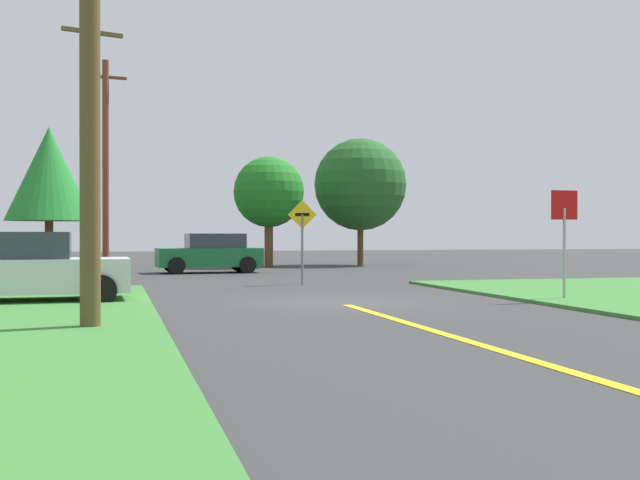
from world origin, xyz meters
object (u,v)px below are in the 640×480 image
oak_tree_left (269,192)px  pine_tree_center (360,185)px  oak_tree_right (49,174)px  car_approaching_junction (211,253)px  parked_car_near_building (34,268)px  stop_sign (564,224)px  direction_sign (302,232)px  utility_pole_near (90,83)px  utility_pole_far (106,163)px  utility_pole_mid (93,145)px

oak_tree_left → pine_tree_center: (5.06, 1.26, 0.54)m
oak_tree_left → oak_tree_right: oak_tree_right is taller
car_approaching_junction → oak_tree_right: oak_tree_right is taller
parked_car_near_building → oak_tree_right: oak_tree_right is taller
stop_sign → parked_car_near_building: 12.25m
pine_tree_center → oak_tree_right: (-15.20, -0.62, 0.19)m
direction_sign → parked_car_near_building: bearing=-145.5°
utility_pole_near → utility_pole_far: bearing=90.0°
stop_sign → direction_sign: bearing=-60.3°
oak_tree_right → utility_pole_mid: bearing=-80.5°
parked_car_near_building → utility_pole_far: bearing=83.7°
direction_sign → oak_tree_right: size_ratio=0.41×
car_approaching_junction → oak_tree_left: size_ratio=0.80×
utility_pole_far → oak_tree_right: utility_pole_far is taller
pine_tree_center → oak_tree_left: bearing=-166.0°
car_approaching_junction → utility_pole_mid: bearing=58.6°
parked_car_near_building → utility_pole_mid: 6.61m
utility_pole_far → pine_tree_center: (12.66, 3.24, -0.54)m
car_approaching_junction → oak_tree_right: bearing=-42.0°
stop_sign → car_approaching_junction: 17.35m
stop_sign → direction_sign: 8.78m
stop_sign → parked_car_near_building: size_ratio=0.65×
stop_sign → parked_car_near_building: stop_sign is taller
car_approaching_junction → oak_tree_right: size_ratio=0.66×
car_approaching_junction → direction_sign: direction_sign is taller
parked_car_near_building → pine_tree_center: size_ratio=0.61×
car_approaching_junction → direction_sign: (1.85, -8.58, 0.84)m
oak_tree_left → car_approaching_junction: bearing=-124.8°
stop_sign → utility_pole_near: size_ratio=0.33×
utility_pole_near → utility_pole_far: size_ratio=0.85×
utility_pole_far → oak_tree_right: size_ratio=1.40×
utility_pole_mid → oak_tree_left: 15.24m
oak_tree_left → parked_car_near_building: bearing=-115.8°
utility_pole_near → utility_pole_far: 22.14m
parked_car_near_building → oak_tree_left: size_ratio=0.75×
utility_pole_far → utility_pole_near: bearing=-90.0°
utility_pole_far → pine_tree_center: 13.07m
parked_car_near_building → car_approaching_junction: bearing=66.2°
utility_pole_far → pine_tree_center: utility_pole_far is taller
parked_car_near_building → pine_tree_center: 24.54m
utility_pole_near → oak_tree_right: utility_pole_near is taller
oak_tree_left → oak_tree_right: (-10.14, 0.64, 0.74)m
stop_sign → utility_pole_far: bearing=-62.2°
direction_sign → car_approaching_junction: bearing=102.2°
oak_tree_left → oak_tree_right: bearing=176.4°
direction_sign → oak_tree_left: oak_tree_left is taller
utility_pole_mid → direction_sign: size_ratio=3.11×
car_approaching_junction → pine_tree_center: (8.45, 6.14, 3.36)m
stop_sign → utility_pole_far: utility_pole_far is taller
direction_sign → oak_tree_left: (1.55, 13.46, 1.98)m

